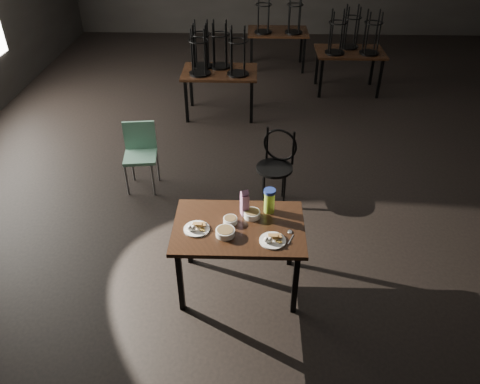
{
  "coord_description": "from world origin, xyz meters",
  "views": [
    {
      "loc": [
        -0.66,
        -5.92,
        3.44
      ],
      "look_at": [
        -0.77,
        -2.21,
        0.85
      ],
      "focal_mm": 35.0,
      "sensor_mm": 36.0,
      "label": 1
    }
  ],
  "objects_px": {
    "main_table": "(239,233)",
    "juice_carton": "(245,203)",
    "water_bottle": "(269,200)",
    "bentwood_chair": "(277,161)",
    "school_chair": "(140,150)"
  },
  "relations": [
    {
      "from": "main_table",
      "to": "bentwood_chair",
      "type": "bearing_deg",
      "value": 74.85
    },
    {
      "from": "juice_carton",
      "to": "school_chair",
      "type": "xyz_separation_m",
      "value": [
        -1.34,
        1.58,
        -0.36
      ]
    },
    {
      "from": "juice_carton",
      "to": "bentwood_chair",
      "type": "bearing_deg",
      "value": 74.85
    },
    {
      "from": "juice_carton",
      "to": "school_chair",
      "type": "distance_m",
      "value": 2.11
    },
    {
      "from": "bentwood_chair",
      "to": "school_chair",
      "type": "relative_size",
      "value": 1.07
    },
    {
      "from": "juice_carton",
      "to": "water_bottle",
      "type": "bearing_deg",
      "value": 12.49
    },
    {
      "from": "main_table",
      "to": "juice_carton",
      "type": "relative_size",
      "value": 4.42
    },
    {
      "from": "water_bottle",
      "to": "main_table",
      "type": "bearing_deg",
      "value": -140.33
    },
    {
      "from": "main_table",
      "to": "school_chair",
      "type": "relative_size",
      "value": 1.4
    },
    {
      "from": "juice_carton",
      "to": "bentwood_chair",
      "type": "relative_size",
      "value": 0.3
    },
    {
      "from": "juice_carton",
      "to": "water_bottle",
      "type": "relative_size",
      "value": 1.11
    },
    {
      "from": "bentwood_chair",
      "to": "school_chair",
      "type": "xyz_separation_m",
      "value": [
        -1.7,
        0.27,
        -0.03
      ]
    },
    {
      "from": "juice_carton",
      "to": "school_chair",
      "type": "height_order",
      "value": "juice_carton"
    },
    {
      "from": "bentwood_chair",
      "to": "school_chair",
      "type": "height_order",
      "value": "bentwood_chair"
    },
    {
      "from": "water_bottle",
      "to": "school_chair",
      "type": "distance_m",
      "value": 2.23
    }
  ]
}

